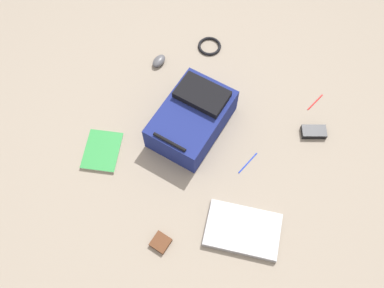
{
  "coord_description": "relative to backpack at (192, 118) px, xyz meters",
  "views": [
    {
      "loc": [
        -0.44,
        0.88,
        1.89
      ],
      "look_at": [
        -0.03,
        0.03,
        0.02
      ],
      "focal_mm": 38.66,
      "sensor_mm": 36.0,
      "label": 1
    }
  ],
  "objects": [
    {
      "name": "pen_blue",
      "position": [
        -0.34,
        0.07,
        -0.08
      ],
      "size": [
        0.05,
        0.14,
        0.01
      ],
      "primitive_type": "cylinder",
      "rotation": [
        1.57,
        0.0,
        -0.29
      ],
      "color": "#1933B2",
      "rests_on": "ground_plane"
    },
    {
      "name": "computer_mouse",
      "position": [
        0.35,
        -0.29,
        -0.07
      ],
      "size": [
        0.07,
        0.1,
        0.04
      ],
      "primitive_type": "ellipsoid",
      "rotation": [
        0.0,
        0.0,
        -0.12
      ],
      "color": "#4C4C51",
      "rests_on": "ground_plane"
    },
    {
      "name": "backpack",
      "position": [
        0.0,
        0.0,
        0.0
      ],
      "size": [
        0.34,
        0.47,
        0.19
      ],
      "color": "navy",
      "rests_on": "ground_plane"
    },
    {
      "name": "earbud_pouch",
      "position": [
        -0.13,
        0.62,
        -0.07
      ],
      "size": [
        0.09,
        0.09,
        0.02
      ],
      "primitive_type": "cube",
      "rotation": [
        0.0,
        0.0,
        -0.13
      ],
      "color": "#59331E",
      "rests_on": "ground_plane"
    },
    {
      "name": "laptop",
      "position": [
        -0.45,
        0.4,
        -0.07
      ],
      "size": [
        0.38,
        0.29,
        0.03
      ],
      "color": "#929296",
      "rests_on": "ground_plane"
    },
    {
      "name": "ground_plane",
      "position": [
        -0.02,
        0.08,
        -0.09
      ],
      "size": [
        4.08,
        4.08,
        0.0
      ],
      "primitive_type": "plane",
      "color": "gray"
    },
    {
      "name": "book_blue",
      "position": [
        0.35,
        0.33,
        -0.08
      ],
      "size": [
        0.23,
        0.26,
        0.02
      ],
      "color": "silver",
      "rests_on": "ground_plane"
    },
    {
      "name": "power_brick",
      "position": [
        -0.59,
        -0.23,
        -0.07
      ],
      "size": [
        0.14,
        0.12,
        0.03
      ],
      "primitive_type": "cube",
      "rotation": [
        0.0,
        0.0,
        2.01
      ],
      "color": "black",
      "rests_on": "ground_plane"
    },
    {
      "name": "cable_coil",
      "position": [
        0.14,
        -0.52,
        -0.08
      ],
      "size": [
        0.13,
        0.13,
        0.02
      ],
      "primitive_type": "torus",
      "color": "black",
      "rests_on": "ground_plane"
    },
    {
      "name": "pen_black",
      "position": [
        -0.54,
        -0.42,
        -0.08
      ],
      "size": [
        0.05,
        0.13,
        0.01
      ],
      "primitive_type": "cylinder",
      "rotation": [
        1.57,
        0.0,
        -0.32
      ],
      "color": "red",
      "rests_on": "ground_plane"
    }
  ]
}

